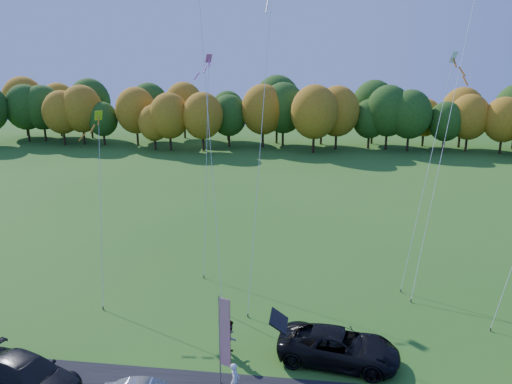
# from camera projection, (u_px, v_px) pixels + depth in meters

# --- Properties ---
(ground) EXTENTS (160.00, 160.00, 0.00)m
(ground) POSITION_uv_depth(u_px,v_px,m) (241.00, 362.00, 24.54)
(ground) COLOR #295E19
(tree_line) EXTENTS (116.00, 12.00, 10.00)m
(tree_line) POSITION_uv_depth(u_px,v_px,m) (296.00, 150.00, 77.02)
(tree_line) COLOR #1E4711
(tree_line) RESTS_ON ground
(black_suv) EXTENTS (6.22, 3.54, 1.64)m
(black_suv) POSITION_uv_depth(u_px,v_px,m) (339.00, 347.00, 24.34)
(black_suv) COLOR black
(black_suv) RESTS_ON ground
(dark_truck_a) EXTENTS (5.80, 3.80, 1.56)m
(dark_truck_a) POSITION_uv_depth(u_px,v_px,m) (28.00, 375.00, 22.26)
(dark_truck_a) COLOR black
(dark_truck_a) RESTS_ON ground
(person_tailgate_a) EXTENTS (0.47, 0.65, 1.65)m
(person_tailgate_a) POSITION_uv_depth(u_px,v_px,m) (235.00, 380.00, 21.86)
(person_tailgate_a) COLOR white
(person_tailgate_a) RESTS_ON ground
(person_tailgate_b) EXTENTS (0.78, 0.96, 1.84)m
(person_tailgate_b) POSITION_uv_depth(u_px,v_px,m) (230.00, 337.00, 25.00)
(person_tailgate_b) COLOR gray
(person_tailgate_b) RESTS_ON ground
(feather_flag) EXTENTS (0.56, 0.25, 4.46)m
(feather_flag) POSITION_uv_depth(u_px,v_px,m) (224.00, 331.00, 22.14)
(feather_flag) COLOR #999999
(feather_flag) RESTS_ON ground
(kite_delta_blue) EXTENTS (5.99, 12.82, 31.99)m
(kite_delta_blue) POSITION_uv_depth(u_px,v_px,m) (202.00, 39.00, 30.75)
(kite_delta_blue) COLOR #4C3F33
(kite_delta_blue) RESTS_ON ground
(kite_parafoil_orange) EXTENTS (7.60, 13.49, 23.22)m
(kite_parafoil_orange) POSITION_uv_depth(u_px,v_px,m) (452.00, 103.00, 33.02)
(kite_parafoil_orange) COLOR #4C3F33
(kite_parafoil_orange) RESTS_ON ground
(kite_delta_red) EXTENTS (2.68, 10.19, 22.02)m
(kite_delta_red) POSITION_uv_depth(u_px,v_px,m) (264.00, 98.00, 30.29)
(kite_delta_red) COLOR #4C3F33
(kite_delta_red) RESTS_ON ground
(kite_diamond_yellow) EXTENTS (2.77, 6.95, 11.26)m
(kite_diamond_yellow) POSITION_uv_depth(u_px,v_px,m) (101.00, 205.00, 31.21)
(kite_diamond_yellow) COLOR #4C3F33
(kite_diamond_yellow) RESTS_ON ground
(kite_diamond_white) EXTENTS (3.61, 5.65, 15.09)m
(kite_diamond_white) POSITION_uv_depth(u_px,v_px,m) (428.00, 171.00, 31.85)
(kite_diamond_white) COLOR #4C3F33
(kite_diamond_white) RESTS_ON ground
(kite_diamond_pink) EXTENTS (1.50, 7.97, 14.82)m
(kite_diamond_pink) POSITION_uv_depth(u_px,v_px,m) (206.00, 160.00, 35.22)
(kite_diamond_pink) COLOR #4C3F33
(kite_diamond_pink) RESTS_ON ground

